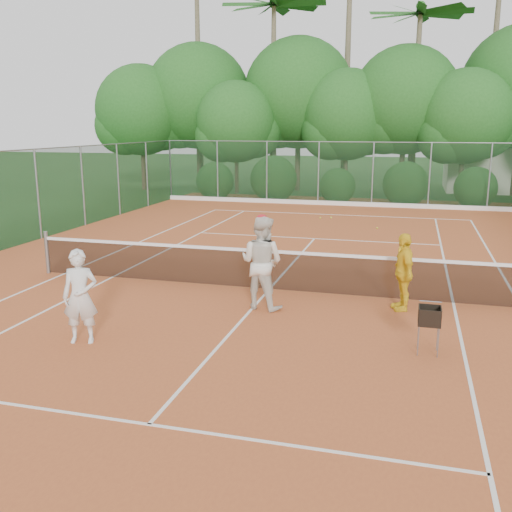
{
  "coord_description": "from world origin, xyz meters",
  "views": [
    {
      "loc": [
        3.09,
        -12.47,
        3.79
      ],
      "look_at": [
        0.01,
        -1.2,
        1.1
      ],
      "focal_mm": 40.0,
      "sensor_mm": 36.0,
      "label": 1
    }
  ],
  "objects_px": {
    "player_center_grp": "(262,262)",
    "player_yellow": "(403,272)",
    "player_white": "(80,297)",
    "ball_hopper": "(430,317)"
  },
  "relations": [
    {
      "from": "player_white",
      "to": "player_center_grp",
      "type": "relative_size",
      "value": 0.84
    },
    {
      "from": "player_yellow",
      "to": "ball_hopper",
      "type": "bearing_deg",
      "value": -5.57
    },
    {
      "from": "player_center_grp",
      "to": "player_yellow",
      "type": "relative_size",
      "value": 1.23
    },
    {
      "from": "player_yellow",
      "to": "ball_hopper",
      "type": "height_order",
      "value": "player_yellow"
    },
    {
      "from": "player_yellow",
      "to": "player_white",
      "type": "bearing_deg",
      "value": -75.41
    },
    {
      "from": "player_white",
      "to": "player_yellow",
      "type": "distance_m",
      "value": 6.39
    },
    {
      "from": "player_yellow",
      "to": "ball_hopper",
      "type": "distance_m",
      "value": 2.36
    },
    {
      "from": "player_center_grp",
      "to": "player_yellow",
      "type": "height_order",
      "value": "player_center_grp"
    },
    {
      "from": "player_center_grp",
      "to": "ball_hopper",
      "type": "height_order",
      "value": "player_center_grp"
    },
    {
      "from": "player_center_grp",
      "to": "player_yellow",
      "type": "xyz_separation_m",
      "value": [
        2.85,
        0.65,
        -0.17
      ]
    }
  ]
}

